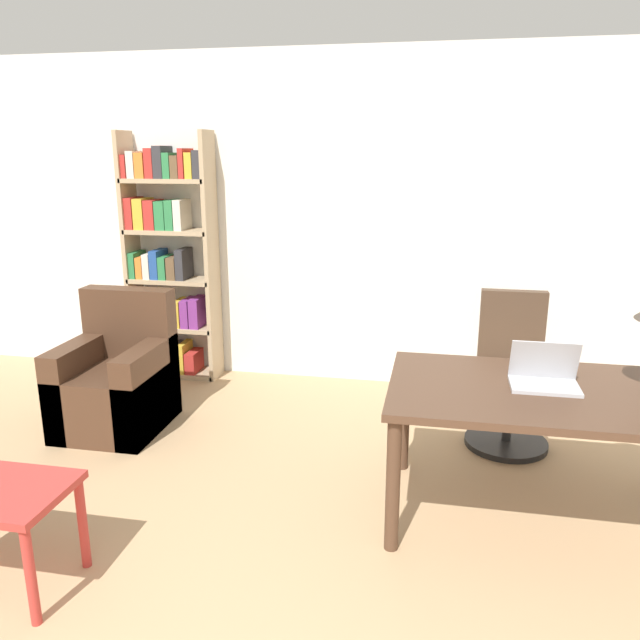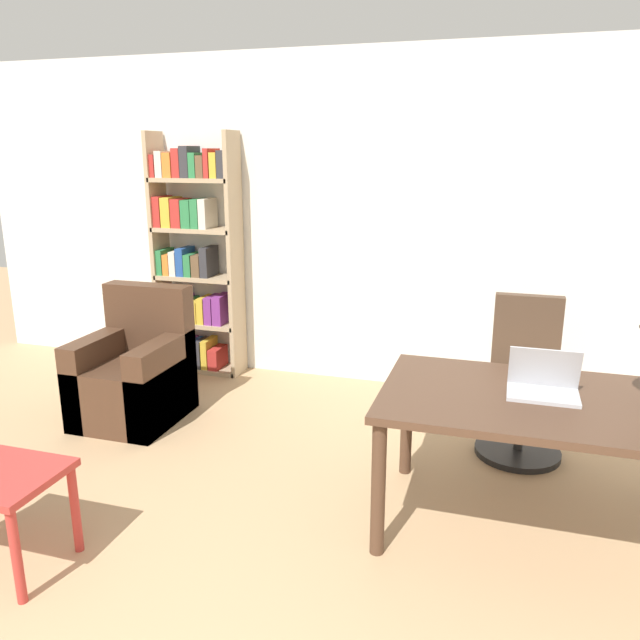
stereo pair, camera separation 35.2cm
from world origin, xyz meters
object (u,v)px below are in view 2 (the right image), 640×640
desk (542,415)px  office_chair (523,386)px  laptop (543,385)px  armchair (135,377)px  bookshelf (194,261)px

desk → office_chair: 0.95m
laptop → armchair: size_ratio=0.36×
office_chair → bookshelf: bookshelf is taller
armchair → bookshelf: size_ratio=0.46×
office_chair → armchair: 2.72m
desk → laptop: bearing=94.8°
armchair → bookshelf: (-0.07, 1.10, 0.67)m
desk → laptop: size_ratio=4.62×
desk → bookshelf: bookshelf is taller
desk → laptop: 0.15m
laptop → office_chair: (-0.06, 0.88, -0.34)m
armchair → desk: bearing=-13.3°
armchair → bookshelf: bookshelf is taller
desk → office_chair: (-0.07, 0.93, -0.20)m
laptop → armchair: bearing=167.6°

